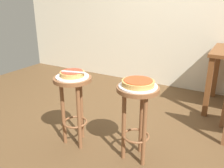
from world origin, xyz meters
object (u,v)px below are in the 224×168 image
Objects in this scene: pizza_foreground at (72,74)px; serving_plate_foreground at (72,77)px; stool_foreground at (74,96)px; stool_middle at (137,108)px; serving_plate_middle at (138,86)px; pizza_server_knife at (73,72)px; pizza_middle at (138,83)px.

serving_plate_foreground is at bearing -116.57° from pizza_foreground.
stool_middle is at bearing 6.32° from stool_foreground.
stool_foreground is 0.19m from serving_plate_foreground.
stool_middle is at bearing 180.00° from serving_plate_middle.
pizza_foreground is (0.00, 0.00, 0.03)m from serving_plate_foreground.
serving_plate_foreground is 0.62m from serving_plate_middle.
pizza_server_knife is (-0.58, -0.09, 0.06)m from serving_plate_middle.
stool_foreground is at bearing 131.41° from pizza_server_knife.
serving_plate_foreground and serving_plate_middle have the same top height.
pizza_server_knife is at bearing -33.69° from serving_plate_foreground.
serving_plate_foreground is at bearing -173.68° from serving_plate_middle.
serving_plate_foreground is 0.95× the size of serving_plate_middle.
pizza_foreground is at bearing -173.68° from pizza_middle.
stool_foreground is 3.11× the size of pizza_server_knife.
stool_foreground is 0.65m from pizza_middle.
stool_foreground is at bearing -173.68° from pizza_middle.
pizza_server_knife is at bearing -33.69° from pizza_foreground.
pizza_foreground is at bearing 131.41° from pizza_server_knife.
pizza_server_knife reaches higher than serving_plate_middle.
serving_plate_middle is at bearing -6.32° from pizza_server_knife.
pizza_foreground is 0.65m from stool_middle.
serving_plate_middle is at bearing 0.00° from pizza_middle.
pizza_foreground reaches higher than serving_plate_middle.
serving_plate_middle is (0.61, 0.07, 0.00)m from serving_plate_foreground.
stool_foreground is 0.22m from pizza_foreground.
pizza_foreground is at bearing -173.68° from serving_plate_middle.
pizza_server_knife reaches higher than stool_foreground.
pizza_middle is (0.00, 0.00, 0.03)m from serving_plate_middle.
pizza_server_knife is at bearing -33.69° from stool_foreground.
pizza_foreground is at bearing 90.00° from stool_foreground.
serving_plate_middle reaches higher than stool_middle.
stool_foreground is 2.17× the size of serving_plate_middle.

